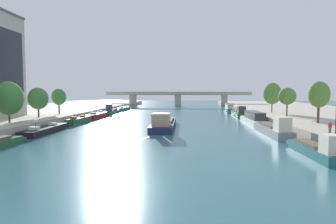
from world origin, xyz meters
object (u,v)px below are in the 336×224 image
(moored_boat_left_lone, at_px, (112,111))
(moored_boat_right_upstream, at_px, (229,109))
(tree_left_third, at_px, (9,98))
(bridge_far, at_px, (178,97))
(tree_right_distant, at_px, (287,96))
(barge_midriver, at_px, (164,123))
(moored_boat_left_downstream, at_px, (124,109))
(moored_boat_left_near, at_px, (79,120))
(tree_left_by_lamp, at_px, (59,97))
(lamppost_right_bank, at_px, (336,113))
(moored_boat_left_second, at_px, (98,115))
(moored_boat_right_near, at_px, (239,113))
(moored_boat_right_downstream, at_px, (316,149))
(moored_boat_right_far, at_px, (273,129))
(tree_left_nearest, at_px, (38,98))
(moored_boat_right_second, at_px, (254,118))
(tree_right_midway, at_px, (272,94))
(tree_right_end_of_row, at_px, (319,95))
(person_on_quay, at_px, (330,127))
(moored_boat_left_far, at_px, (46,130))

(moored_boat_left_lone, height_order, moored_boat_right_upstream, moored_boat_left_lone)
(tree_left_third, relative_size, bridge_far, 0.10)
(tree_right_distant, bearing_deg, barge_midriver, -163.07)
(barge_midriver, relative_size, moored_boat_left_downstream, 1.62)
(moored_boat_left_near, distance_m, moored_boat_right_upstream, 53.45)
(tree_left_by_lamp, xyz_separation_m, lamppost_right_bank, (48.00, -30.03, -1.33))
(moored_boat_left_second, relative_size, tree_right_distant, 2.29)
(moored_boat_right_near, distance_m, tree_right_distant, 22.22)
(moored_boat_left_second, bearing_deg, moored_boat_left_near, -90.04)
(moored_boat_left_near, distance_m, tree_left_third, 17.17)
(tree_left_by_lamp, bearing_deg, moored_boat_right_upstream, 37.58)
(moored_boat_right_downstream, bearing_deg, moored_boat_right_upstream, 90.06)
(moored_boat_right_far, xyz_separation_m, tree_left_third, (-43.50, -0.55, 4.84))
(moored_boat_right_downstream, relative_size, tree_left_nearest, 1.86)
(moored_boat_right_second, bearing_deg, moored_boat_right_downstream, -90.96)
(moored_boat_left_second, relative_size, lamppost_right_bank, 2.86)
(tree_right_distant, bearing_deg, lamppost_right_bank, -96.09)
(tree_left_nearest, height_order, tree_right_midway, tree_right_midway)
(moored_boat_right_far, distance_m, tree_right_end_of_row, 10.18)
(moored_boat_right_upstream, relative_size, bridge_far, 0.20)
(moored_boat_left_second, distance_m, person_on_quay, 56.29)
(moored_boat_left_second, distance_m, moored_boat_right_near, 38.79)
(barge_midriver, distance_m, tree_left_third, 27.06)
(tree_right_end_of_row, relative_size, lamppost_right_bank, 1.43)
(barge_midriver, distance_m, moored_boat_right_upstream, 48.57)
(moored_boat_left_lone, bearing_deg, moored_boat_left_near, -89.46)
(moored_boat_left_near, xyz_separation_m, person_on_quay, (41.16, -24.98, 1.98))
(moored_boat_left_near, distance_m, moored_boat_right_far, 40.06)
(tree_left_third, xyz_separation_m, tree_right_midway, (50.73, 27.81, 0.60))
(tree_left_third, xyz_separation_m, tree_right_end_of_row, (51.58, 3.46, 0.62))
(moored_boat_right_downstream, bearing_deg, bridge_far, 100.28)
(tree_right_midway, bearing_deg, moored_boat_left_second, 179.08)
(moored_boat_right_second, xyz_separation_m, tree_right_end_of_row, (7.37, -14.61, 5.35))
(lamppost_right_bank, bearing_deg, barge_midriver, 140.09)
(tree_left_nearest, distance_m, tree_left_by_lamp, 9.21)
(moored_boat_left_near, xyz_separation_m, tree_right_midway, (44.53, 12.65, 5.77))
(moored_boat_left_second, distance_m, moored_boat_right_downstream, 57.27)
(moored_boat_left_lone, xyz_separation_m, moored_boat_right_second, (38.27, -25.31, 0.23))
(moored_boat_right_upstream, bearing_deg, moored_boat_left_near, -134.38)
(bridge_far, bearing_deg, moored_boat_right_near, -69.54)
(bridge_far, bearing_deg, moored_boat_left_far, -102.46)
(tree_left_nearest, relative_size, tree_right_distant, 1.00)
(moored_boat_left_far, distance_m, moored_boat_left_second, 27.66)
(moored_boat_left_second, height_order, moored_boat_left_downstream, moored_boat_left_second)
(moored_boat_right_upstream, xyz_separation_m, person_on_quay, (3.78, -63.18, 1.53))
(barge_midriver, xyz_separation_m, tree_left_nearest, (-25.66, 2.04, 4.59))
(moored_boat_right_second, xyz_separation_m, person_on_quay, (3.16, -27.91, 1.54))
(lamppost_right_bank, bearing_deg, tree_left_by_lamp, 147.97)
(tree_left_nearest, xyz_separation_m, lamppost_right_bank, (48.13, -20.83, -1.18))
(tree_left_nearest, relative_size, tree_right_end_of_row, 0.87)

